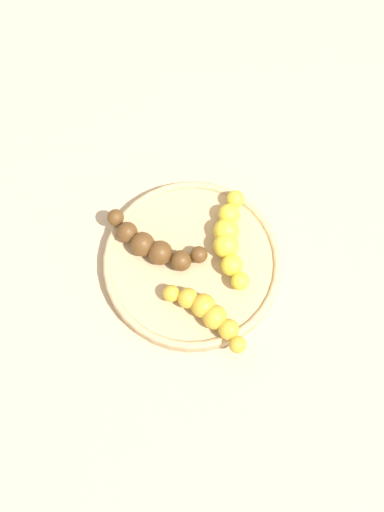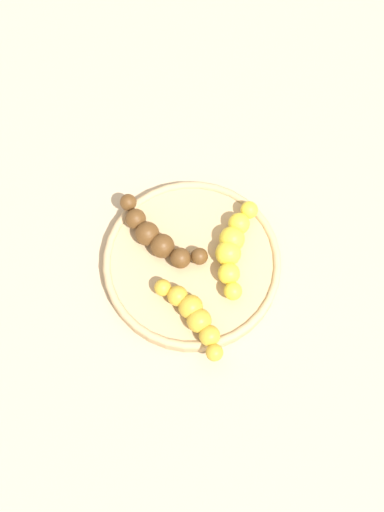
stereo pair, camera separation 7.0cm
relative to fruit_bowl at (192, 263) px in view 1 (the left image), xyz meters
The scene contains 5 objects.
ground_plane 0.01m from the fruit_bowl, ahead, with size 2.40×2.40×0.00m, color tan.
fruit_bowl is the anchor object (origin of this frame).
banana_overripe 0.06m from the fruit_bowl, 37.10° to the right, with size 0.10×0.11×0.03m.
banana_spotted 0.08m from the fruit_bowl, 85.75° to the left, with size 0.07×0.11×0.03m.
banana_yellow 0.06m from the fruit_bowl, behind, with size 0.06×0.13×0.03m.
Camera 1 is at (0.10, 0.28, 0.82)m, focal length 47.87 mm.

